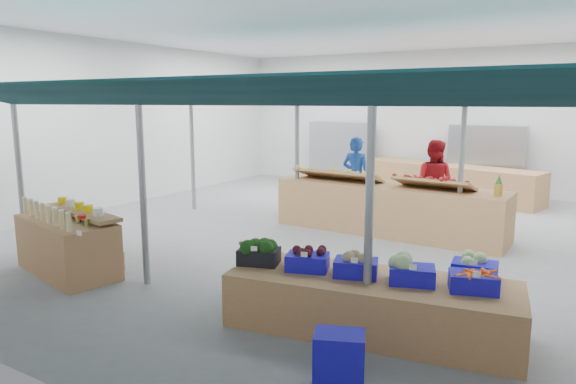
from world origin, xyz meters
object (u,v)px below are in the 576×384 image
at_px(crate_stack, 339,362).
at_px(fruit_counter, 388,209).
at_px(vendor_right, 433,183).
at_px(bottle_shelf, 69,244).
at_px(veg_counter, 370,304).
at_px(vendor_left, 356,177).

bearing_deg(crate_stack, fruit_counter, 105.75).
bearing_deg(vendor_right, fruit_counter, 63.80).
xyz_separation_m(crate_stack, vendor_right, (-1.05, 6.96, 0.66)).
xyz_separation_m(bottle_shelf, crate_stack, (5.10, -0.89, -0.19)).
height_order(bottle_shelf, veg_counter, bottle_shelf).
height_order(veg_counter, vendor_left, vendor_left).
relative_size(fruit_counter, vendor_left, 2.50).
height_order(vendor_left, vendor_right, same).
xyz_separation_m(veg_counter, vendor_left, (-2.62, 5.61, 0.61)).
distance_m(bottle_shelf, crate_stack, 5.18).
bearing_deg(bottle_shelf, fruit_counter, 68.57).
bearing_deg(vendor_right, veg_counter, 100.77).
relative_size(veg_counter, crate_stack, 5.92).
xyz_separation_m(fruit_counter, vendor_right, (0.60, 1.10, 0.44)).
relative_size(bottle_shelf, vendor_left, 1.12).
height_order(fruit_counter, vendor_left, vendor_left).
bearing_deg(veg_counter, crate_stack, -89.40).
relative_size(veg_counter, fruit_counter, 0.71).
distance_m(veg_counter, crate_stack, 1.36).
bearing_deg(vendor_right, crate_stack, 101.01).
xyz_separation_m(bottle_shelf, veg_counter, (4.87, 0.46, -0.14)).
distance_m(vendor_left, vendor_right, 1.80).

